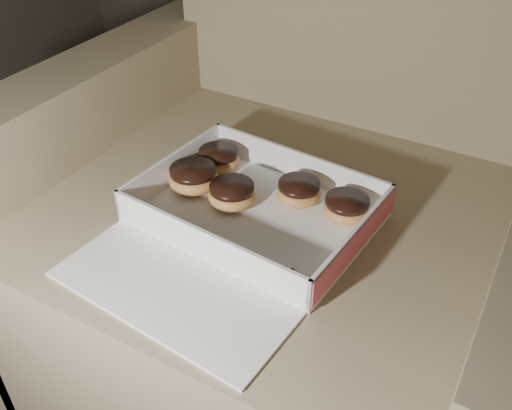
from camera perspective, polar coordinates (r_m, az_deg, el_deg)
The scene contains 10 objects.
armchair at distance 1.14m, azimuth 3.66°, elevation -3.15°, with size 1.01×0.85×1.05m.
bakery_box at distance 0.92m, azimuth -1.21°, elevation -2.01°, with size 0.40×0.46×0.06m.
donut_a at distance 1.05m, azimuth -3.75°, elevation 4.63°, with size 0.08×0.08×0.04m.
donut_b at distance 0.96m, azimuth -2.42°, elevation 1.10°, with size 0.08×0.08×0.04m.
donut_c at distance 0.94m, azimuth 9.05°, elevation -0.27°, with size 0.08×0.08×0.04m.
donut_d at distance 1.00m, azimuth -6.29°, elevation 2.73°, with size 0.09×0.09×0.04m.
donut_e at distance 0.97m, azimuth 4.31°, elevation 1.37°, with size 0.08×0.08×0.04m.
crumb_a at distance 0.84m, azimuth 3.64°, elevation -6.50°, with size 0.01×0.01×0.00m, color black.
crumb_b at distance 1.01m, azimuth -7.35°, elevation 1.59°, with size 0.01×0.01×0.00m, color black.
crumb_c at distance 0.97m, azimuth -11.13°, elevation -0.82°, with size 0.01×0.01×0.00m, color black.
Camera 1 is at (0.07, 0.15, 1.06)m, focal length 40.00 mm.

